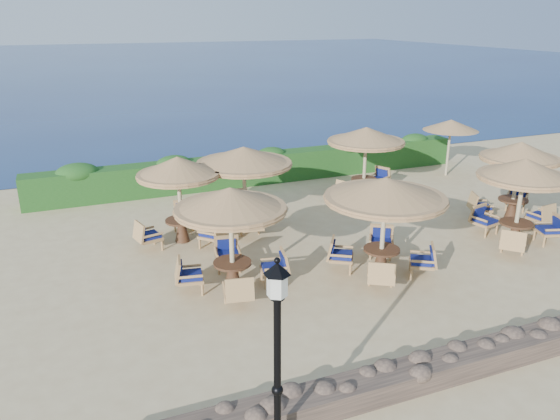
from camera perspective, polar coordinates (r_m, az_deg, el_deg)
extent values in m
plane|color=#CCB481|center=(16.37, 6.56, -3.87)|extent=(120.00, 120.00, 0.00)
plane|color=#0C1D4E|center=(83.69, -17.47, 14.38)|extent=(160.00, 160.00, 0.00)
cube|color=#174315|center=(22.39, -2.13, 4.38)|extent=(18.00, 0.90, 1.20)
cube|color=brown|center=(11.87, 21.30, -13.83)|extent=(15.00, 0.65, 0.44)
cylinder|color=black|center=(8.42, -0.28, -16.41)|extent=(0.11, 0.11, 2.40)
cylinder|color=silver|center=(7.66, -0.30, -7.74)|extent=(0.30, 0.30, 0.36)
cone|color=black|center=(7.55, -0.30, -6.13)|extent=(0.40, 0.40, 0.18)
cylinder|color=tan|center=(24.36, 17.18, 5.99)|extent=(0.10, 0.10, 2.20)
cone|color=olive|center=(24.14, 17.43, 8.47)|extent=(2.30, 2.30, 0.45)
cylinder|color=tan|center=(13.51, -5.07, -3.53)|extent=(0.12, 0.12, 2.40)
cone|color=olive|center=(13.09, -5.22, 1.23)|extent=(2.77, 2.77, 0.55)
cylinder|color=olive|center=(13.18, -5.18, 0.07)|extent=(2.72, 2.72, 0.14)
cylinder|color=#4D2E1B|center=(13.72, -5.00, -5.52)|extent=(0.96, 0.96, 0.06)
cone|color=#4D2E1B|center=(13.88, -4.96, -6.83)|extent=(0.44, 0.44, 0.64)
cylinder|color=tan|center=(14.47, 10.71, -2.19)|extent=(0.12, 0.12, 2.40)
cone|color=olive|center=(14.08, 11.01, 2.27)|extent=(3.18, 3.18, 0.55)
cylinder|color=olive|center=(14.17, 10.94, 1.19)|extent=(3.12, 3.12, 0.14)
cylinder|color=#4D2E1B|center=(14.67, 10.58, -4.07)|extent=(0.96, 0.96, 0.06)
cone|color=#4D2E1B|center=(14.81, 10.50, -5.31)|extent=(0.44, 0.44, 0.64)
cylinder|color=tan|center=(17.51, 23.69, 0.32)|extent=(0.12, 0.12, 2.40)
cone|color=olive|center=(17.18, 24.23, 4.04)|extent=(2.64, 2.64, 0.55)
cylinder|color=olive|center=(17.25, 24.10, 3.14)|extent=(2.59, 2.59, 0.14)
cylinder|color=#4D2E1B|center=(17.67, 23.47, -1.27)|extent=(0.96, 0.96, 0.06)
cone|color=#4D2E1B|center=(17.79, 23.31, -2.32)|extent=(0.44, 0.44, 0.64)
cylinder|color=tan|center=(16.52, -10.39, 0.62)|extent=(0.12, 0.12, 2.40)
cone|color=olive|center=(16.18, -10.64, 4.57)|extent=(2.46, 2.46, 0.55)
cylinder|color=olive|center=(16.25, -10.58, 3.62)|extent=(2.41, 2.41, 0.14)
cylinder|color=#4D2E1B|center=(16.70, -10.28, -1.07)|extent=(0.96, 0.96, 0.06)
cone|color=#4D2E1B|center=(16.82, -10.21, -2.19)|extent=(0.44, 0.44, 0.64)
cylinder|color=tan|center=(17.48, -3.72, 1.98)|extent=(0.12, 0.12, 2.40)
cone|color=olive|center=(17.16, -3.81, 5.73)|extent=(3.07, 3.07, 0.55)
cylinder|color=olive|center=(17.23, -3.79, 4.83)|extent=(3.01, 3.01, 0.14)
cylinder|color=#4D2E1B|center=(17.65, -3.68, 0.37)|extent=(0.96, 0.96, 0.06)
cone|color=#4D2E1B|center=(17.77, -3.66, -0.70)|extent=(0.44, 0.44, 0.64)
cylinder|color=tan|center=(20.71, 8.84, 4.61)|extent=(0.12, 0.12, 2.40)
cone|color=olive|center=(20.44, 9.01, 7.80)|extent=(2.88, 2.88, 0.55)
cylinder|color=olive|center=(20.50, 8.97, 7.04)|extent=(2.82, 2.82, 0.14)
cylinder|color=#4D2E1B|center=(20.85, 8.76, 3.23)|extent=(0.96, 0.96, 0.06)
cone|color=#4D2E1B|center=(20.95, 8.71, 2.31)|extent=(0.44, 0.44, 0.64)
cylinder|color=tan|center=(19.72, 23.39, 2.43)|extent=(0.12, 0.12, 2.40)
cone|color=olive|center=(19.44, 23.85, 5.75)|extent=(2.55, 2.55, 0.55)
cylinder|color=olive|center=(19.50, 23.74, 4.95)|extent=(2.50, 2.50, 0.14)
cylinder|color=#4D2E1B|center=(19.87, 23.18, 1.00)|extent=(0.96, 0.96, 0.06)
cone|color=#4D2E1B|center=(19.98, 23.05, 0.05)|extent=(0.44, 0.44, 0.64)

